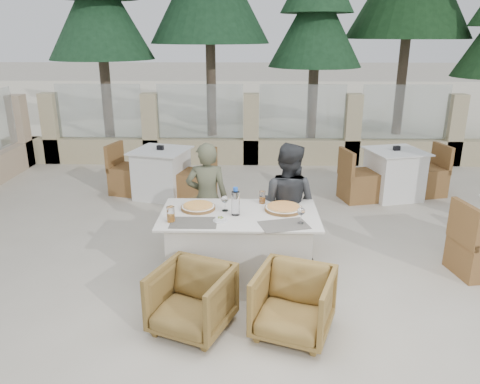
{
  "coord_description": "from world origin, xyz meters",
  "views": [
    {
      "loc": [
        -0.01,
        -4.39,
        2.5
      ],
      "look_at": [
        -0.12,
        0.32,
        0.9
      ],
      "focal_mm": 35.0,
      "sensor_mm": 36.0,
      "label": 1
    }
  ],
  "objects_px": {
    "pizza_left": "(198,207)",
    "armchair_near_right": "(293,303)",
    "dining_table": "(239,248)",
    "bg_table_b": "(394,174)",
    "armchair_far_right": "(280,228)",
    "diner_right": "(287,204)",
    "diner_left": "(207,199)",
    "bg_table_a": "(162,173)",
    "olive_dish": "(221,219)",
    "armchair_far_left": "(211,225)",
    "water_bottle": "(236,201)",
    "beer_glass_right": "(262,197)",
    "pizza_right": "(284,208)",
    "beer_glass_left": "(171,214)",
    "wine_glass_centre": "(225,202)",
    "armchair_near_left": "(192,300)",
    "wine_glass_corner": "(301,215)"
  },
  "relations": [
    {
      "from": "armchair_far_left",
      "to": "armchair_near_right",
      "type": "xyz_separation_m",
      "value": [
        0.84,
        -1.7,
        -0.0
      ]
    },
    {
      "from": "diner_left",
      "to": "dining_table",
      "type": "bearing_deg",
      "value": 117.93
    },
    {
      "from": "dining_table",
      "to": "diner_right",
      "type": "xyz_separation_m",
      "value": [
        0.52,
        0.49,
        0.31
      ]
    },
    {
      "from": "olive_dish",
      "to": "armchair_near_left",
      "type": "bearing_deg",
      "value": -108.39
    },
    {
      "from": "bg_table_a",
      "to": "bg_table_b",
      "type": "relative_size",
      "value": 1.0
    },
    {
      "from": "beer_glass_left",
      "to": "olive_dish",
      "type": "distance_m",
      "value": 0.48
    },
    {
      "from": "dining_table",
      "to": "beer_glass_right",
      "type": "bearing_deg",
      "value": 52.9
    },
    {
      "from": "water_bottle",
      "to": "diner_right",
      "type": "bearing_deg",
      "value": 43.22
    },
    {
      "from": "bg_table_b",
      "to": "dining_table",
      "type": "bearing_deg",
      "value": -144.84
    },
    {
      "from": "olive_dish",
      "to": "armchair_near_left",
      "type": "height_order",
      "value": "olive_dish"
    },
    {
      "from": "pizza_left",
      "to": "olive_dish",
      "type": "height_order",
      "value": "pizza_left"
    },
    {
      "from": "pizza_left",
      "to": "beer_glass_left",
      "type": "xyz_separation_m",
      "value": [
        -0.23,
        -0.35,
        0.05
      ]
    },
    {
      "from": "armchair_far_left",
      "to": "armchair_near_right",
      "type": "relative_size",
      "value": 1.01
    },
    {
      "from": "pizza_left",
      "to": "olive_dish",
      "type": "bearing_deg",
      "value": -51.69
    },
    {
      "from": "olive_dish",
      "to": "diner_right",
      "type": "xyz_separation_m",
      "value": [
        0.7,
        0.69,
        -0.09
      ]
    },
    {
      "from": "diner_left",
      "to": "bg_table_b",
      "type": "distance_m",
      "value": 3.47
    },
    {
      "from": "diner_left",
      "to": "olive_dish",
      "type": "bearing_deg",
      "value": 102.32
    },
    {
      "from": "pizza_right",
      "to": "olive_dish",
      "type": "bearing_deg",
      "value": -154.16
    },
    {
      "from": "bg_table_a",
      "to": "armchair_near_right",
      "type": "bearing_deg",
      "value": -48.31
    },
    {
      "from": "armchair_far_left",
      "to": "pizza_left",
      "type": "bearing_deg",
      "value": 106.94
    },
    {
      "from": "pizza_left",
      "to": "armchair_near_right",
      "type": "xyz_separation_m",
      "value": [
        0.92,
        -1.02,
        -0.5
      ]
    },
    {
      "from": "water_bottle",
      "to": "beer_glass_right",
      "type": "height_order",
      "value": "water_bottle"
    },
    {
      "from": "diner_left",
      "to": "pizza_left",
      "type": "bearing_deg",
      "value": 85.27
    },
    {
      "from": "pizza_right",
      "to": "water_bottle",
      "type": "relative_size",
      "value": 1.35
    },
    {
      "from": "pizza_left",
      "to": "water_bottle",
      "type": "height_order",
      "value": "water_bottle"
    },
    {
      "from": "pizza_right",
      "to": "olive_dish",
      "type": "distance_m",
      "value": 0.7
    },
    {
      "from": "armchair_far_left",
      "to": "bg_table_a",
      "type": "relative_size",
      "value": 0.4
    },
    {
      "from": "dining_table",
      "to": "bg_table_b",
      "type": "distance_m",
      "value": 3.65
    },
    {
      "from": "olive_dish",
      "to": "armchair_far_left",
      "type": "xyz_separation_m",
      "value": [
        -0.18,
        1.0,
        -0.49
      ]
    },
    {
      "from": "pizza_left",
      "to": "diner_right",
      "type": "bearing_deg",
      "value": 21.18
    },
    {
      "from": "pizza_left",
      "to": "bg_table_a",
      "type": "relative_size",
      "value": 0.22
    },
    {
      "from": "olive_dish",
      "to": "armchair_far_right",
      "type": "bearing_deg",
      "value": 57.35
    },
    {
      "from": "armchair_far_left",
      "to": "diner_left",
      "type": "relative_size",
      "value": 0.49
    },
    {
      "from": "dining_table",
      "to": "diner_left",
      "type": "relative_size",
      "value": 1.19
    },
    {
      "from": "beer_glass_left",
      "to": "pizza_right",
      "type": "bearing_deg",
      "value": 16.8
    },
    {
      "from": "wine_glass_centre",
      "to": "dining_table",
      "type": "bearing_deg",
      "value": -27.31
    },
    {
      "from": "wine_glass_centre",
      "to": "water_bottle",
      "type": "bearing_deg",
      "value": -44.3
    },
    {
      "from": "wine_glass_centre",
      "to": "bg_table_a",
      "type": "height_order",
      "value": "wine_glass_centre"
    },
    {
      "from": "water_bottle",
      "to": "armchair_far_left",
      "type": "bearing_deg",
      "value": 111.09
    },
    {
      "from": "dining_table",
      "to": "water_bottle",
      "type": "height_order",
      "value": "water_bottle"
    },
    {
      "from": "wine_glass_corner",
      "to": "armchair_near_left",
      "type": "bearing_deg",
      "value": -148.58
    },
    {
      "from": "wine_glass_centre",
      "to": "beer_glass_right",
      "type": "bearing_deg",
      "value": 31.63
    },
    {
      "from": "wine_glass_centre",
      "to": "olive_dish",
      "type": "distance_m",
      "value": 0.28
    },
    {
      "from": "diner_left",
      "to": "diner_right",
      "type": "distance_m",
      "value": 0.94
    },
    {
      "from": "armchair_far_left",
      "to": "diner_right",
      "type": "distance_m",
      "value": 1.01
    },
    {
      "from": "armchair_far_right",
      "to": "diner_right",
      "type": "relative_size",
      "value": 0.42
    },
    {
      "from": "wine_glass_corner",
      "to": "armchair_far_left",
      "type": "distance_m",
      "value": 1.52
    },
    {
      "from": "diner_right",
      "to": "bg_table_b",
      "type": "xyz_separation_m",
      "value": [
        1.87,
        2.27,
        -0.31
      ]
    },
    {
      "from": "armchair_far_left",
      "to": "bg_table_b",
      "type": "distance_m",
      "value": 3.38
    },
    {
      "from": "olive_dish",
      "to": "armchair_near_left",
      "type": "distance_m",
      "value": 0.85
    }
  ]
}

